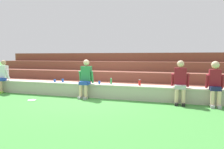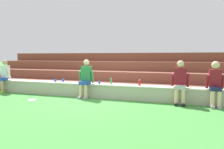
% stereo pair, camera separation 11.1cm
% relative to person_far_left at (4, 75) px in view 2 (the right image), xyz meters
% --- Properties ---
extents(ground_plane, '(80.00, 80.00, 0.00)m').
position_rel_person_far_left_xyz_m(ground_plane, '(3.90, 0.00, -0.69)').
color(ground_plane, '#428E3D').
extents(stone_seating_wall, '(9.03, 0.49, 0.49)m').
position_rel_person_far_left_xyz_m(stone_seating_wall, '(3.90, 0.23, -0.43)').
color(stone_seating_wall, '#B7AF9E').
rests_on(stone_seating_wall, ground).
extents(brick_bleachers, '(12.08, 3.11, 1.64)m').
position_rel_person_far_left_xyz_m(brick_bleachers, '(3.90, 2.70, -0.08)').
color(brick_bleachers, brown).
rests_on(brick_bleachers, ground).
extents(person_far_left, '(0.48, 0.53, 1.32)m').
position_rel_person_far_left_xyz_m(person_far_left, '(0.00, 0.00, 0.00)').
color(person_far_left, tan).
rests_on(person_far_left, ground).
extents(person_left_of_center, '(0.54, 0.55, 1.36)m').
position_rel_person_far_left_xyz_m(person_left_of_center, '(3.68, -0.00, 0.03)').
color(person_left_of_center, beige).
rests_on(person_left_of_center, ground).
extents(person_center, '(0.54, 0.56, 1.35)m').
position_rel_person_far_left_xyz_m(person_center, '(6.86, 0.01, 0.03)').
color(person_center, beige).
rests_on(person_center, ground).
extents(person_right_of_center, '(0.49, 0.53, 1.33)m').
position_rel_person_far_left_xyz_m(person_right_of_center, '(7.83, -0.03, 0.02)').
color(person_right_of_center, beige).
rests_on(person_right_of_center, ground).
extents(water_bottle_center_gap, '(0.07, 0.07, 0.26)m').
position_rel_person_far_left_xyz_m(water_bottle_center_gap, '(-0.36, 0.27, -0.07)').
color(water_bottle_center_gap, blue).
rests_on(water_bottle_center_gap, stone_seating_wall).
extents(water_bottle_near_right, '(0.06, 0.06, 0.23)m').
position_rel_person_far_left_xyz_m(water_bottle_near_right, '(4.56, 0.22, -0.09)').
color(water_bottle_near_right, green).
rests_on(water_bottle_near_right, stone_seating_wall).
extents(water_bottle_near_left, '(0.08, 0.08, 0.20)m').
position_rel_person_far_left_xyz_m(water_bottle_near_left, '(5.57, 0.23, -0.10)').
color(water_bottle_near_left, red).
rests_on(water_bottle_near_left, stone_seating_wall).
extents(plastic_cup_left_end, '(0.08, 0.08, 0.12)m').
position_rel_person_far_left_xyz_m(plastic_cup_left_end, '(2.61, 0.26, -0.14)').
color(plastic_cup_left_end, blue).
rests_on(plastic_cup_left_end, stone_seating_wall).
extents(plastic_cup_middle, '(0.09, 0.09, 0.10)m').
position_rel_person_far_left_xyz_m(plastic_cup_middle, '(2.29, 0.22, -0.15)').
color(plastic_cup_middle, blue).
rests_on(plastic_cup_middle, stone_seating_wall).
extents(plastic_cup_right_end, '(0.08, 0.08, 0.11)m').
position_rel_person_far_left_xyz_m(plastic_cup_right_end, '(4.14, 0.17, -0.15)').
color(plastic_cup_right_end, blue).
rests_on(plastic_cup_right_end, stone_seating_wall).
extents(frisbee, '(0.27, 0.27, 0.02)m').
position_rel_person_far_left_xyz_m(frisbee, '(2.14, -0.93, -0.68)').
color(frisbee, white).
rests_on(frisbee, ground).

